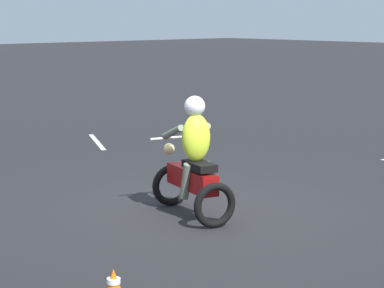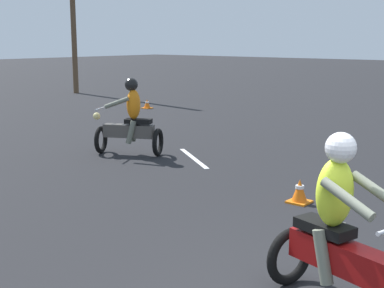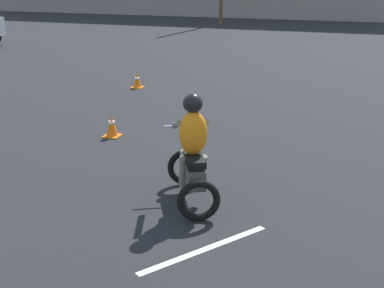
# 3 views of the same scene
# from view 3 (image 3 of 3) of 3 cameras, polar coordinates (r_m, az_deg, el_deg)

# --- Properties ---
(motorcycle_rider_background) EXTENTS (1.18, 1.52, 1.66)m
(motorcycle_rider_background) POSITION_cam_3_polar(r_m,az_deg,el_deg) (7.71, 0.04, -1.31)
(motorcycle_rider_background) COLOR black
(motorcycle_rider_background) RESTS_ON ground
(traffic_cone_near_right) EXTENTS (0.32, 0.32, 0.42)m
(traffic_cone_near_right) POSITION_cam_3_polar(r_m,az_deg,el_deg) (15.57, -5.86, 6.71)
(traffic_cone_near_right) COLOR orange
(traffic_cone_near_right) RESTS_ON ground
(traffic_cone_mid_center) EXTENTS (0.32, 0.32, 0.46)m
(traffic_cone_mid_center) POSITION_cam_3_polar(r_m,az_deg,el_deg) (11.06, -8.54, 1.88)
(traffic_cone_mid_center) COLOR orange
(traffic_cone_mid_center) RESTS_ON ground
(lane_stripe_ne) EXTENTS (1.19, 1.67, 0.01)m
(lane_stripe_ne) POSITION_cam_3_polar(r_m,az_deg,el_deg) (6.74, 1.42, -11.14)
(lane_stripe_ne) COLOR silver
(lane_stripe_ne) RESTS_ON ground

